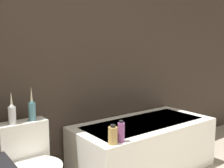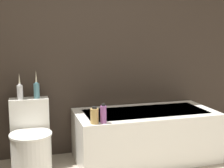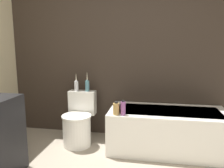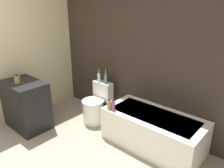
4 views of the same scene
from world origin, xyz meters
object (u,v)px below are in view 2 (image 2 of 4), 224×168
object	(u,v)px
toilet	(31,144)
bathtub	(145,135)
shampoo_bottle_short	(103,114)
vase_gold	(20,90)
shampoo_bottle_tall	(94,116)
vase_silver	(37,89)

from	to	relation	value
toilet	bathtub	bearing A→B (deg)	1.52
bathtub	shampoo_bottle_short	bearing A→B (deg)	-151.42
vase_gold	toilet	bearing A→B (deg)	-66.32
bathtub	vase_gold	bearing A→B (deg)	173.22
vase_gold	shampoo_bottle_short	size ratio (longest dim) A/B	1.44
bathtub	shampoo_bottle_tall	bearing A→B (deg)	-154.86
toilet	vase_silver	world-z (taller)	vase_silver
vase_gold	vase_silver	bearing A→B (deg)	1.99
shampoo_bottle_tall	shampoo_bottle_short	world-z (taller)	shampoo_bottle_short
bathtub	shampoo_bottle_short	size ratio (longest dim) A/B	8.21
shampoo_bottle_tall	vase_gold	bearing A→B (deg)	145.64
vase_gold	shampoo_bottle_tall	distance (m)	0.81
shampoo_bottle_short	vase_gold	bearing A→B (deg)	148.74
vase_silver	shampoo_bottle_tall	xyz separation A→B (m)	(0.49, -0.45, -0.20)
shampoo_bottle_short	vase_silver	bearing A→B (deg)	141.80
bathtub	toilet	xyz separation A→B (m)	(-1.19, -0.03, 0.03)
bathtub	vase_gold	distance (m)	1.39
bathtub	vase_gold	size ratio (longest dim) A/B	5.68
bathtub	shampoo_bottle_short	xyz separation A→B (m)	(-0.54, -0.29, 0.34)
vase_gold	shampoo_bottle_tall	size ratio (longest dim) A/B	1.63
vase_gold	shampoo_bottle_tall	xyz separation A→B (m)	(0.65, -0.44, -0.19)
shampoo_bottle_tall	bathtub	bearing A→B (deg)	25.14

